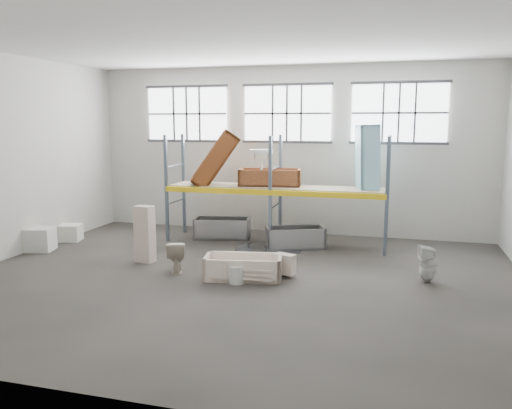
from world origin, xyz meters
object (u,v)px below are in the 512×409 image
(steel_tub_left, at_px, (222,228))
(carton_near, at_px, (39,239))
(toilet_beige, at_px, (177,256))
(bucket, at_px, (237,274))
(blue_tub_upright, at_px, (367,159))
(steel_tub_right, at_px, (295,237))
(rust_tub_flat, at_px, (270,178))
(cistern_tall, at_px, (145,234))
(toilet_white, at_px, (428,264))
(bathtub_beige, at_px, (243,267))

(steel_tub_left, relative_size, carton_near, 2.26)
(toilet_beige, distance_m, bucket, 1.63)
(bucket, bearing_deg, carton_near, 168.05)
(toilet_beige, relative_size, blue_tub_upright, 0.40)
(bucket, bearing_deg, steel_tub_right, 79.94)
(steel_tub_right, height_order, blue_tub_upright, blue_tub_upright)
(rust_tub_flat, bearing_deg, cistern_tall, -129.30)
(toilet_beige, height_order, rust_tub_flat, rust_tub_flat)
(toilet_white, relative_size, bucket, 2.12)
(blue_tub_upright, xyz_separation_m, carton_near, (-8.23, -2.71, -2.09))
(toilet_white, distance_m, blue_tub_upright, 3.75)
(blue_tub_upright, xyz_separation_m, bucket, (-2.38, -3.95, -2.21))
(steel_tub_left, height_order, rust_tub_flat, rust_tub_flat)
(cistern_tall, bearing_deg, bucket, -10.11)
(rust_tub_flat, bearing_deg, toilet_white, -33.66)
(steel_tub_left, bearing_deg, carton_near, -146.96)
(toilet_white, xyz_separation_m, bucket, (-3.87, -1.15, -0.21))
(cistern_tall, xyz_separation_m, rust_tub_flat, (2.37, 2.90, 1.13))
(toilet_white, distance_m, bucket, 4.04)
(blue_tub_upright, bearing_deg, toilet_white, -62.08)
(toilet_white, bearing_deg, blue_tub_upright, -167.88)
(toilet_beige, height_order, blue_tub_upright, blue_tub_upright)
(toilet_white, bearing_deg, bucket, -89.30)
(cistern_tall, bearing_deg, steel_tub_right, 46.60)
(bucket, bearing_deg, bathtub_beige, 84.57)
(bathtub_beige, height_order, blue_tub_upright, blue_tub_upright)
(toilet_white, distance_m, rust_tub_flat, 5.15)
(blue_tub_upright, distance_m, bucket, 5.11)
(toilet_beige, height_order, steel_tub_left, toilet_beige)
(toilet_beige, relative_size, steel_tub_left, 0.45)
(bathtub_beige, relative_size, bucket, 4.46)
(blue_tub_upright, bearing_deg, bathtub_beige, -123.29)
(steel_tub_left, bearing_deg, toilet_white, -26.69)
(bathtub_beige, distance_m, steel_tub_left, 3.97)
(toilet_white, bearing_deg, toilet_beige, -98.39)
(cistern_tall, distance_m, blue_tub_upright, 6.07)
(steel_tub_right, xyz_separation_m, rust_tub_flat, (-0.85, 0.55, 1.54))
(steel_tub_right, relative_size, bucket, 4.14)
(cistern_tall, relative_size, bucket, 3.67)
(rust_tub_flat, bearing_deg, bathtub_beige, -85.28)
(steel_tub_left, relative_size, bucket, 4.29)
(bathtub_beige, relative_size, carton_near, 2.35)
(rust_tub_flat, xyz_separation_m, blue_tub_upright, (2.64, 0.05, 0.58))
(carton_near, bearing_deg, toilet_white, -0.54)
(steel_tub_left, bearing_deg, toilet_beige, -87.90)
(rust_tub_flat, relative_size, carton_near, 2.40)
(bathtub_beige, relative_size, rust_tub_flat, 0.98)
(rust_tub_flat, distance_m, carton_near, 6.37)
(steel_tub_right, bearing_deg, toilet_beige, -126.64)
(rust_tub_flat, bearing_deg, steel_tub_left, 178.07)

